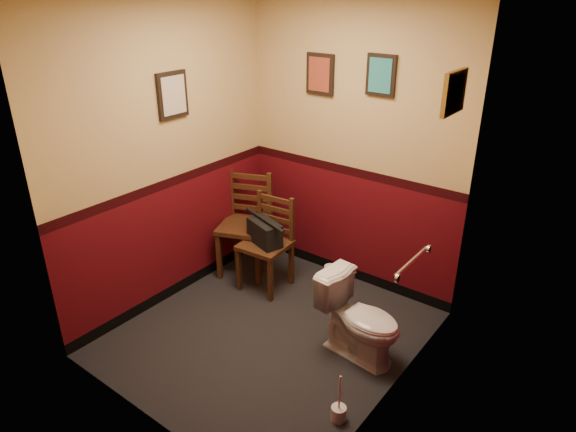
% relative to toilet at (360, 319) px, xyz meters
% --- Properties ---
extents(floor, '(2.20, 2.40, 0.00)m').
position_rel_toilet_xyz_m(floor, '(-0.72, -0.22, -0.33)').
color(floor, black).
rests_on(floor, ground).
extents(wall_back, '(2.20, 0.00, 2.70)m').
position_rel_toilet_xyz_m(wall_back, '(-0.72, 0.98, 1.02)').
color(wall_back, '#4E0911').
rests_on(wall_back, ground).
extents(wall_front, '(2.20, 0.00, 2.70)m').
position_rel_toilet_xyz_m(wall_front, '(-0.72, -1.42, 1.02)').
color(wall_front, '#4E0911').
rests_on(wall_front, ground).
extents(wall_left, '(0.00, 2.40, 2.70)m').
position_rel_toilet_xyz_m(wall_left, '(-1.82, -0.22, 1.02)').
color(wall_left, '#4E0911').
rests_on(wall_left, ground).
extents(wall_right, '(0.00, 2.40, 2.70)m').
position_rel_toilet_xyz_m(wall_right, '(0.38, -0.22, 1.02)').
color(wall_right, '#4E0911').
rests_on(wall_right, ground).
extents(grab_bar, '(0.05, 0.56, 0.06)m').
position_rel_toilet_xyz_m(grab_bar, '(0.35, 0.03, 0.62)').
color(grab_bar, silver).
rests_on(grab_bar, wall_right).
extents(framed_print_back_a, '(0.28, 0.04, 0.36)m').
position_rel_toilet_xyz_m(framed_print_back_a, '(-1.07, 0.96, 1.62)').
color(framed_print_back_a, black).
rests_on(framed_print_back_a, wall_back).
extents(framed_print_back_b, '(0.26, 0.04, 0.34)m').
position_rel_toilet_xyz_m(framed_print_back_b, '(-0.47, 0.96, 1.67)').
color(framed_print_back_b, black).
rests_on(framed_print_back_b, wall_back).
extents(framed_print_left, '(0.04, 0.30, 0.38)m').
position_rel_toilet_xyz_m(framed_print_left, '(-1.80, -0.12, 1.52)').
color(framed_print_left, black).
rests_on(framed_print_left, wall_left).
extents(framed_print_right, '(0.04, 0.34, 0.28)m').
position_rel_toilet_xyz_m(framed_print_right, '(0.36, 0.38, 1.72)').
color(framed_print_right, olive).
rests_on(framed_print_right, wall_right).
extents(toilet, '(0.71, 0.44, 0.66)m').
position_rel_toilet_xyz_m(toilet, '(0.00, 0.00, 0.00)').
color(toilet, white).
rests_on(toilet, floor).
extents(toilet_brush, '(0.10, 0.10, 0.37)m').
position_rel_toilet_xyz_m(toilet_brush, '(0.23, -0.66, -0.27)').
color(toilet_brush, silver).
rests_on(toilet_brush, floor).
extents(chair_left, '(0.61, 0.61, 1.00)m').
position_rel_toilet_xyz_m(chair_left, '(-1.59, 0.47, 0.17)').
color(chair_left, '#4D2B17').
rests_on(chair_left, floor).
extents(chair_right, '(0.45, 0.45, 0.90)m').
position_rel_toilet_xyz_m(chair_right, '(-1.22, 0.37, 0.12)').
color(chair_right, '#4D2B17').
rests_on(chair_right, floor).
extents(handbag, '(0.39, 0.28, 0.26)m').
position_rel_toilet_xyz_m(handbag, '(-1.22, 0.33, 0.25)').
color(handbag, black).
rests_on(handbag, chair_right).
extents(tp_stack, '(0.25, 0.13, 0.22)m').
position_rel_toilet_xyz_m(tp_stack, '(-0.72, 0.71, -0.24)').
color(tp_stack, silver).
rests_on(tp_stack, floor).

